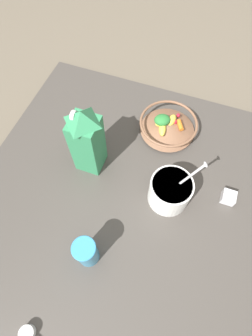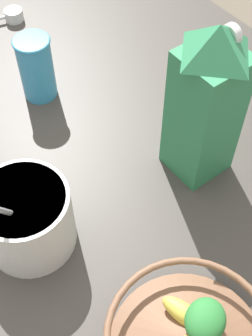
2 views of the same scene
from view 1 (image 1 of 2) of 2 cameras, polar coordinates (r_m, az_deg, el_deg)
name	(u,v)px [view 1 (image 1 of 2)]	position (r m, az deg, el deg)	size (l,w,h in m)	color
ground_plane	(135,216)	(0.95, 1.91, -10.44)	(6.00, 6.00, 0.00)	#665B4C
countertop	(135,215)	(0.93, 1.95, -10.09)	(1.17, 1.17, 0.04)	#47423D
fruit_bowl	(168,125)	(1.05, 9.08, 9.14)	(0.23, 0.23, 0.08)	brown
milk_carton	(87,140)	(0.88, -8.51, 5.95)	(0.09, 0.09, 0.29)	#338C59
yogurt_tub	(170,191)	(0.88, 9.58, -4.88)	(0.14, 0.15, 0.22)	white
drinking_cup	(86,252)	(0.82, -8.62, -17.66)	(0.07, 0.07, 0.13)	#3893C6
spice_jar	(228,197)	(0.98, 21.37, -5.98)	(0.05, 0.05, 0.04)	silver
measuring_scoop	(28,334)	(0.90, -20.49, -30.76)	(0.05, 0.10, 0.03)	white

